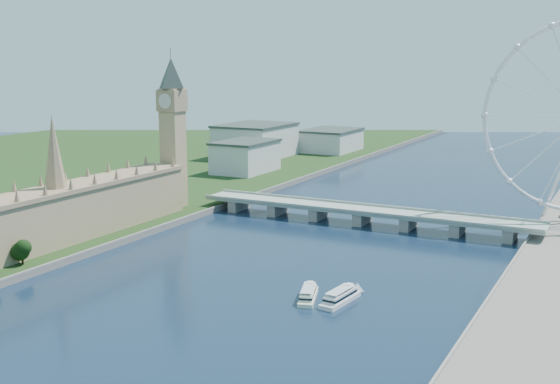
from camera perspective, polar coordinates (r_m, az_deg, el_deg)
The scene contains 6 objects.
parliament_range at distance 401.47m, azimuth -17.63°, elevation -1.77°, with size 24.00×200.00×70.00m.
big_ben at distance 476.27m, azimuth -8.75°, elevation 6.35°, with size 20.02×20.02×110.00m.
westminster_bridge at distance 443.81m, azimuth 6.71°, elevation -1.74°, with size 220.00×22.00×9.50m.
city_skyline at distance 681.01m, azimuth 17.62°, elevation 3.05°, with size 505.00×280.00×32.00m.
tour_boat_near at distance 306.13m, azimuth 2.29°, elevation -8.71°, with size 6.72×26.48×5.82m, color beige, non-canonical shape.
tour_boat_far at distance 303.34m, azimuth 4.91°, elevation -8.93°, with size 7.27×28.53×6.29m, color silver, non-canonical shape.
Camera 1 is at (151.11, -106.31, 101.73)m, focal length 45.00 mm.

